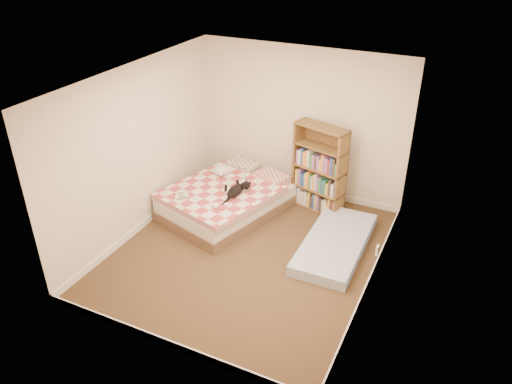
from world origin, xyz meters
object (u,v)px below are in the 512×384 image
at_px(black_cat, 236,190).
at_px(bookshelf, 319,179).
at_px(floor_mattress, 335,244).
at_px(white_dog, 222,170).
at_px(bed, 228,199).

bearing_deg(black_cat, bookshelf, 63.15).
xyz_separation_m(floor_mattress, white_dog, (-2.15, 0.57, 0.46)).
bearing_deg(bookshelf, floor_mattress, -41.82).
distance_m(bookshelf, black_cat, 1.36).
bearing_deg(bookshelf, black_cat, -122.77).
height_order(bookshelf, floor_mattress, bookshelf).
height_order(bookshelf, black_cat, bookshelf).
relative_size(bed, black_cat, 3.18).
bearing_deg(white_dog, bookshelf, 35.93).
distance_m(floor_mattress, black_cat, 1.70).
bearing_deg(black_cat, bed, 167.76).
distance_m(floor_mattress, white_dog, 2.27).
bearing_deg(bed, bookshelf, 46.34).
distance_m(bed, bookshelf, 1.49).
xyz_separation_m(floor_mattress, black_cat, (-1.63, 0.08, 0.46)).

